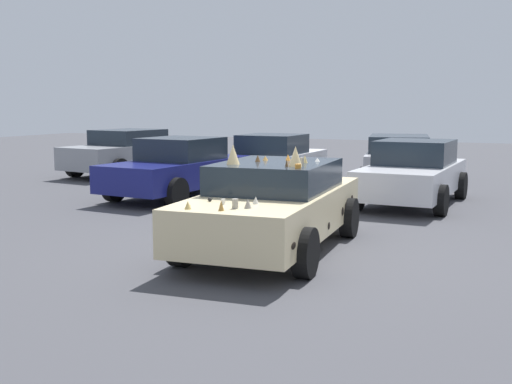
{
  "coord_description": "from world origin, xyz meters",
  "views": [
    {
      "loc": [
        -8.97,
        -3.84,
        2.28
      ],
      "look_at": [
        0.0,
        0.3,
        0.9
      ],
      "focal_mm": 44.81,
      "sensor_mm": 36.0,
      "label": 1
    }
  ],
  "objects_px": {
    "art_car_decorated": "(274,205)",
    "parked_sedan_far_left": "(127,152)",
    "parked_sedan_far_right": "(399,159)",
    "parked_sedan_near_right": "(275,160)",
    "parked_sedan_behind_left": "(413,173)",
    "parked_sedan_behind_right": "(179,168)"
  },
  "relations": [
    {
      "from": "parked_sedan_behind_left",
      "to": "parked_sedan_far_left",
      "type": "height_order",
      "value": "same"
    },
    {
      "from": "art_car_decorated",
      "to": "parked_sedan_far_left",
      "type": "relative_size",
      "value": 1.01
    },
    {
      "from": "parked_sedan_behind_right",
      "to": "parked_sedan_far_left",
      "type": "distance_m",
      "value": 5.41
    },
    {
      "from": "parked_sedan_far_right",
      "to": "parked_sedan_near_right",
      "type": "xyz_separation_m",
      "value": [
        -1.38,
        3.17,
        -0.01
      ]
    },
    {
      "from": "art_car_decorated",
      "to": "parked_sedan_far_right",
      "type": "bearing_deg",
      "value": 175.38
    },
    {
      "from": "art_car_decorated",
      "to": "parked_sedan_far_left",
      "type": "bearing_deg",
      "value": -137.35
    },
    {
      "from": "art_car_decorated",
      "to": "parked_sedan_near_right",
      "type": "height_order",
      "value": "art_car_decorated"
    },
    {
      "from": "parked_sedan_far_right",
      "to": "parked_sedan_far_left",
      "type": "xyz_separation_m",
      "value": [
        -1.12,
        8.43,
        0.02
      ]
    },
    {
      "from": "parked_sedan_behind_right",
      "to": "parked_sedan_far_left",
      "type": "height_order",
      "value": "parked_sedan_behind_right"
    },
    {
      "from": "art_car_decorated",
      "to": "parked_sedan_behind_left",
      "type": "height_order",
      "value": "art_car_decorated"
    },
    {
      "from": "parked_sedan_behind_left",
      "to": "parked_sedan_behind_right",
      "type": "xyz_separation_m",
      "value": [
        -1.31,
        5.38,
        0.0
      ]
    },
    {
      "from": "parked_sedan_behind_left",
      "to": "parked_sedan_behind_right",
      "type": "relative_size",
      "value": 0.97
    },
    {
      "from": "parked_sedan_far_right",
      "to": "parked_sedan_far_left",
      "type": "distance_m",
      "value": 8.51
    },
    {
      "from": "parked_sedan_far_right",
      "to": "parked_sedan_behind_left",
      "type": "bearing_deg",
      "value": -174.22
    },
    {
      "from": "art_car_decorated",
      "to": "parked_sedan_behind_right",
      "type": "height_order",
      "value": "art_car_decorated"
    },
    {
      "from": "parked_sedan_behind_left",
      "to": "parked_sedan_far_left",
      "type": "relative_size",
      "value": 0.94
    },
    {
      "from": "parked_sedan_near_right",
      "to": "parked_sedan_far_left",
      "type": "distance_m",
      "value": 5.27
    },
    {
      "from": "parked_sedan_far_right",
      "to": "parked_sedan_behind_right",
      "type": "bearing_deg",
      "value": 125.28
    },
    {
      "from": "parked_sedan_behind_left",
      "to": "parked_sedan_behind_right",
      "type": "height_order",
      "value": "parked_sedan_behind_right"
    },
    {
      "from": "parked_sedan_behind_left",
      "to": "art_car_decorated",
      "type": "bearing_deg",
      "value": -9.25
    },
    {
      "from": "parked_sedan_behind_left",
      "to": "parked_sedan_far_left",
      "type": "xyz_separation_m",
      "value": [
        2.22,
        9.48,
        0.03
      ]
    },
    {
      "from": "parked_sedan_behind_left",
      "to": "parked_sedan_far_right",
      "type": "relative_size",
      "value": 0.88
    }
  ]
}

